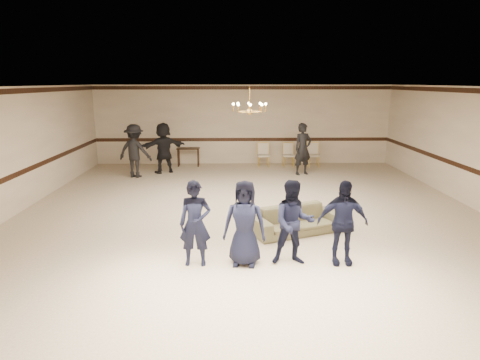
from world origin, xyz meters
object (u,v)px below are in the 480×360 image
(adult_left, at_px, (135,151))
(banquet_chair_right, at_px, (313,155))
(adult_mid, at_px, (164,148))
(boy_b, at_px, (245,223))
(banquet_chair_left, at_px, (263,155))
(boy_a, at_px, (195,224))
(boy_d, at_px, (342,222))
(console_table, at_px, (188,157))
(settee, at_px, (297,220))
(chandelier, at_px, (250,99))
(banquet_chair_mid, at_px, (288,155))
(adult_right, at_px, (303,149))
(boy_c, at_px, (294,223))

(adult_left, height_order, banquet_chair_right, adult_left)
(adult_mid, bearing_deg, boy_b, 83.14)
(adult_mid, relative_size, banquet_chair_left, 2.00)
(adult_mid, bearing_deg, boy_a, 77.16)
(boy_d, height_order, console_table, boy_d)
(settee, bearing_deg, banquet_chair_right, 54.71)
(chandelier, xyz_separation_m, boy_d, (1.55, -3.70, -2.08))
(chandelier, bearing_deg, settee, -64.93)
(banquet_chair_mid, height_order, console_table, banquet_chair_mid)
(banquet_chair_left, bearing_deg, settee, -93.63)
(adult_right, height_order, console_table, adult_right)
(adult_left, bearing_deg, boy_b, 131.37)
(adult_right, relative_size, banquet_chair_left, 2.00)
(adult_left, xyz_separation_m, adult_mid, (0.90, 0.70, 0.00))
(boy_c, height_order, settee, boy_c)
(adult_right, distance_m, console_table, 4.64)
(banquet_chair_right, bearing_deg, adult_left, -160.40)
(adult_left, xyz_separation_m, banquet_chair_left, (4.68, 1.70, -0.47))
(boy_b, height_order, adult_right, adult_right)
(chandelier, xyz_separation_m, boy_a, (-1.15, -3.70, -2.08))
(boy_d, distance_m, banquet_chair_mid, 8.98)
(boy_d, xyz_separation_m, banquet_chair_left, (-0.75, 8.97, -0.33))
(adult_left, xyz_separation_m, banquet_chair_right, (6.68, 1.70, -0.47))
(chandelier, xyz_separation_m, banquet_chair_right, (2.80, 5.26, -2.41))
(boy_b, bearing_deg, adult_left, 124.71)
(chandelier, distance_m, boy_b, 4.25)
(adult_right, xyz_separation_m, banquet_chair_left, (-1.32, 1.40, -0.47))
(boy_c, height_order, adult_mid, adult_mid)
(boy_a, bearing_deg, banquet_chair_left, 78.34)
(chandelier, distance_m, settee, 3.46)
(chandelier, bearing_deg, adult_left, 137.42)
(boy_b, bearing_deg, console_table, 110.17)
(boy_a, height_order, settee, boy_a)
(boy_c, bearing_deg, adult_right, 78.70)
(chandelier, height_order, boy_c, chandelier)
(adult_right, xyz_separation_m, console_table, (-4.32, 1.60, -0.56))
(boy_b, relative_size, adult_mid, 0.85)
(chandelier, relative_size, boy_a, 0.59)
(chandelier, xyz_separation_m, adult_right, (2.12, 3.86, -1.94))
(settee, bearing_deg, chandelier, 93.70)
(boy_a, bearing_deg, boy_d, 0.60)
(banquet_chair_mid, bearing_deg, banquet_chair_left, 175.64)
(boy_b, relative_size, adult_left, 0.85)
(banquet_chair_mid, bearing_deg, banquet_chair_right, -4.36)
(adult_right, bearing_deg, adult_mid, 153.60)
(boy_b, xyz_separation_m, adult_left, (-3.63, 7.27, 0.14))
(banquet_chair_left, distance_m, banquet_chair_right, 2.00)
(boy_d, bearing_deg, boy_c, -179.01)
(adult_left, distance_m, banquet_chair_left, 5.00)
(adult_right, bearing_deg, banquet_chair_left, 111.37)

